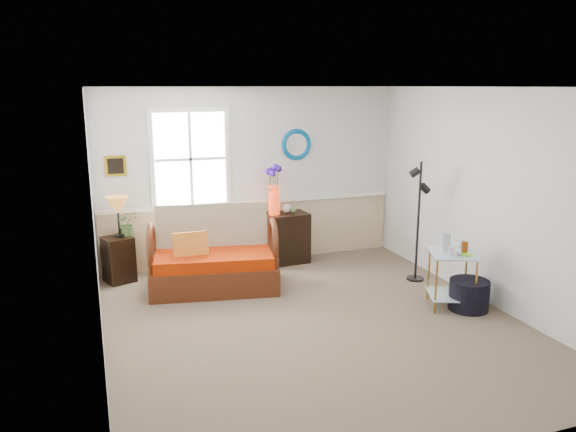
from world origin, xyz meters
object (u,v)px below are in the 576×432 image
object	(u,v)px
lamp_stand	(119,259)
floor_lamp	(418,222)
side_table	(451,280)
ottoman	(469,295)
loveseat	(213,250)
cabinet	(284,238)

from	to	relation	value
lamp_stand	floor_lamp	distance (m)	4.09
side_table	ottoman	distance (m)	0.26
loveseat	side_table	bearing A→B (deg)	-21.51
loveseat	cabinet	size ratio (longest dim) A/B	2.15
floor_lamp	side_table	bearing A→B (deg)	-77.22
cabinet	ottoman	distance (m)	2.90
loveseat	lamp_stand	xyz separation A→B (m)	(-1.16, 0.70, -0.22)
floor_lamp	ottoman	size ratio (longest dim) A/B	3.47
side_table	ottoman	size ratio (longest dim) A/B	1.44
side_table	loveseat	bearing A→B (deg)	148.29
cabinet	side_table	bearing A→B (deg)	-64.37
loveseat	floor_lamp	bearing A→B (deg)	-2.22
loveseat	floor_lamp	size ratio (longest dim) A/B	0.99
loveseat	ottoman	distance (m)	3.23
floor_lamp	ottoman	xyz separation A→B (m)	(0.02, -1.13, -0.64)
lamp_stand	ottoman	distance (m)	4.57
lamp_stand	ottoman	xyz separation A→B (m)	(3.87, -2.42, -0.13)
loveseat	ottoman	bearing A→B (deg)	-22.17
floor_lamp	cabinet	bearing A→B (deg)	157.44
cabinet	ottoman	world-z (taller)	cabinet
loveseat	cabinet	bearing A→B (deg)	42.07
side_table	ottoman	world-z (taller)	side_table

